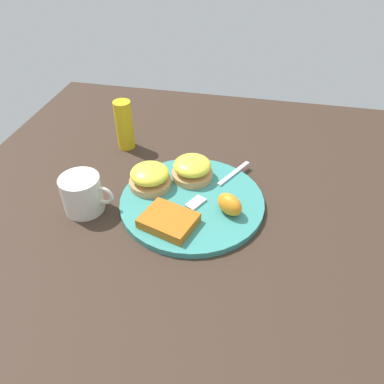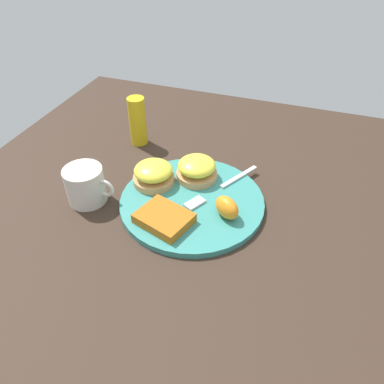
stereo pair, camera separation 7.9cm
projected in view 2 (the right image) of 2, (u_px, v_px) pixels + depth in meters
ground_plane at (192, 204)px, 0.81m from camera, size 1.10×1.10×0.00m
plate at (192, 202)px, 0.81m from camera, size 0.31×0.31×0.01m
sandwich_benedict_left at (197, 169)px, 0.85m from camera, size 0.09×0.09×0.05m
sandwich_benedict_right at (153, 174)px, 0.83m from camera, size 0.09×0.09×0.05m
hashbrown_patty at (164, 218)px, 0.74m from camera, size 0.12×0.11×0.02m
orange_wedge at (227, 208)px, 0.75m from camera, size 0.07×0.07×0.04m
fork at (219, 189)px, 0.83m from camera, size 0.12×0.20×0.00m
cup at (86, 185)px, 0.80m from camera, size 0.11×0.08×0.08m
condiment_bottle at (138, 121)px, 0.97m from camera, size 0.04×0.04×0.13m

